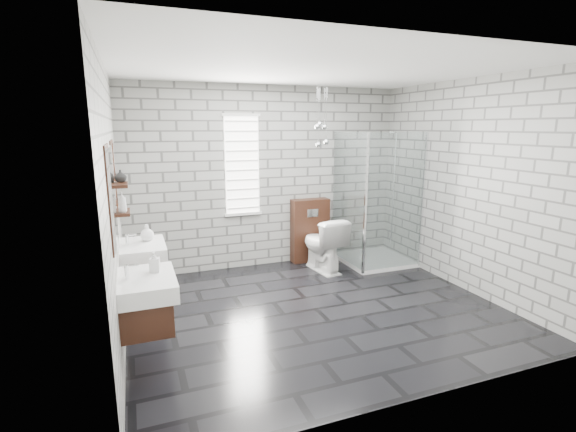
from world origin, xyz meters
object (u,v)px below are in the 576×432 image
vanity_left (142,287)px  vanity_right (139,252)px  cistern_panel (310,230)px  shower_enclosure (374,233)px  toilet (323,244)px

vanity_left → vanity_right: 1.09m
vanity_right → cistern_panel: 2.83m
shower_enclosure → vanity_left: bearing=-152.7°
vanity_left → toilet: size_ratio=1.94×
vanity_left → shower_enclosure: bearing=27.3°
shower_enclosure → toilet: (-0.84, 0.04, -0.10)m
shower_enclosure → toilet: size_ratio=2.51×
cistern_panel → shower_enclosure: shower_enclosure is taller
vanity_left → shower_enclosure: size_ratio=0.77×
shower_enclosure → toilet: shower_enclosure is taller
vanity_left → vanity_right: bearing=90.0°
cistern_panel → shower_enclosure: (0.84, -0.52, 0.00)m
vanity_right → cistern_panel: bearing=24.7°
vanity_left → cistern_panel: (2.56, 2.27, -0.26)m
vanity_right → toilet: (2.56, 0.70, -0.35)m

